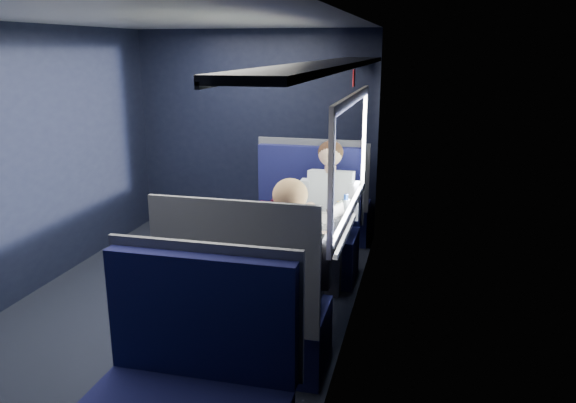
% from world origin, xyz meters
% --- Properties ---
extents(ground, '(2.80, 4.20, 0.01)m').
position_xyz_m(ground, '(0.00, 0.00, -0.01)').
color(ground, black).
extents(room_shell, '(3.00, 4.40, 2.40)m').
position_xyz_m(room_shell, '(0.02, 0.00, 1.48)').
color(room_shell, black).
rests_on(room_shell, ground).
extents(table, '(0.62, 1.00, 0.74)m').
position_xyz_m(table, '(1.03, 0.00, 0.66)').
color(table, '#54565E').
rests_on(table, ground).
extents(seat_bay_near, '(1.04, 0.62, 1.26)m').
position_xyz_m(seat_bay_near, '(0.84, 0.87, 0.42)').
color(seat_bay_near, '#0D0E3B').
rests_on(seat_bay_near, ground).
extents(seat_bay_far, '(1.04, 0.62, 1.26)m').
position_xyz_m(seat_bay_far, '(0.85, -0.87, 0.41)').
color(seat_bay_far, '#0D0E3B').
rests_on(seat_bay_far, ground).
extents(seat_row_front, '(1.04, 0.51, 1.16)m').
position_xyz_m(seat_row_front, '(0.85, 1.80, 0.41)').
color(seat_row_front, '#0D0E3B').
rests_on(seat_row_front, ground).
extents(seat_row_back, '(1.04, 0.51, 1.16)m').
position_xyz_m(seat_row_back, '(0.85, -1.80, 0.41)').
color(seat_row_back, '#0D0E3B').
rests_on(seat_row_back, ground).
extents(man, '(0.53, 0.56, 1.32)m').
position_xyz_m(man, '(1.10, 0.70, 0.72)').
color(man, black).
rests_on(man, ground).
extents(woman, '(0.53, 0.56, 1.32)m').
position_xyz_m(woman, '(1.10, -0.71, 0.73)').
color(woman, black).
rests_on(woman, ground).
extents(papers, '(0.60, 0.81, 0.01)m').
position_xyz_m(papers, '(1.06, 0.03, 0.74)').
color(papers, white).
rests_on(papers, table).
extents(laptop, '(0.29, 0.34, 0.22)m').
position_xyz_m(laptop, '(1.23, -0.04, 0.80)').
color(laptop, silver).
rests_on(laptop, table).
extents(bottle_small, '(0.07, 0.07, 0.23)m').
position_xyz_m(bottle_small, '(1.32, 0.24, 0.84)').
color(bottle_small, silver).
rests_on(bottle_small, table).
extents(cup, '(0.07, 0.07, 0.09)m').
position_xyz_m(cup, '(1.27, 0.39, 0.79)').
color(cup, white).
rests_on(cup, table).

